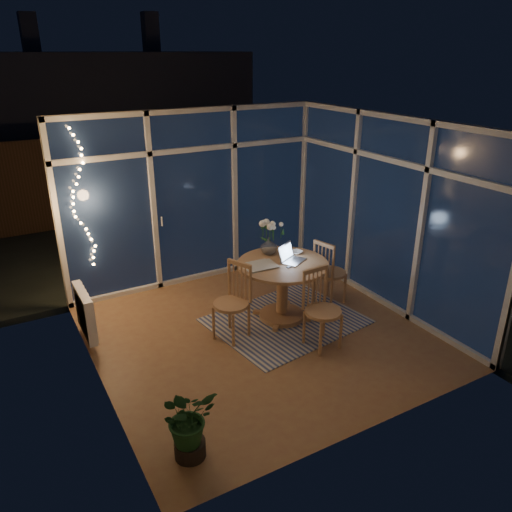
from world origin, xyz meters
name	(u,v)px	position (x,y,z in m)	size (l,w,h in m)	color
floor	(260,334)	(0.00, 0.00, 0.00)	(4.00, 4.00, 0.00)	brown
ceiling	(261,125)	(0.00, 0.00, 2.60)	(4.00, 4.00, 0.00)	silver
wall_back	(194,197)	(0.00, 2.00, 1.30)	(4.00, 0.04, 2.60)	beige
wall_front	(378,309)	(0.00, -2.00, 1.30)	(4.00, 0.04, 2.60)	beige
wall_left	(86,273)	(-2.00, 0.00, 1.30)	(0.04, 4.00, 2.60)	beige
wall_right	(388,213)	(2.00, 0.00, 1.30)	(0.04, 4.00, 2.60)	beige
window_wall_back	(195,198)	(0.00, 1.96, 1.30)	(4.00, 0.10, 2.60)	silver
window_wall_right	(386,213)	(1.96, 0.00, 1.30)	(0.10, 4.00, 2.60)	silver
radiator	(85,313)	(-1.94, 0.90, 0.40)	(0.10, 0.70, 0.58)	white
fairy_lights	(80,200)	(-1.65, 1.88, 1.52)	(0.24, 0.10, 1.85)	#FFB666
garden_patio	(164,222)	(0.50, 5.00, -0.06)	(12.00, 6.00, 0.10)	black
garden_fence	(129,176)	(0.00, 5.50, 0.90)	(11.00, 0.08, 1.80)	#3D2A16
neighbour_roof	(102,99)	(0.30, 8.50, 2.20)	(7.00, 3.00, 2.20)	#33343D
garden_shrubs	(121,232)	(-0.80, 3.40, 0.45)	(0.90, 0.90, 0.90)	black
rug	(286,321)	(0.46, 0.11, 0.01)	(1.88, 1.50, 0.01)	beige
dining_table	(282,291)	(0.46, 0.21, 0.40)	(1.18, 1.18, 0.81)	#B0824F
chair_left	(231,302)	(-0.36, 0.10, 0.49)	(0.46, 0.46, 0.99)	#B0824F
chair_right	(331,271)	(1.28, 0.26, 0.49)	(0.45, 0.45, 0.98)	#B0824F
chair_front	(323,310)	(0.51, -0.61, 0.50)	(0.46, 0.46, 0.99)	#B0824F
laptop	(294,253)	(0.60, 0.18, 0.92)	(0.32, 0.28, 0.24)	silver
flower_vase	(269,247)	(0.45, 0.56, 0.91)	(0.20, 0.20, 0.21)	white
bowl	(296,252)	(0.78, 0.39, 0.82)	(0.15, 0.15, 0.04)	white
newspapers	(259,265)	(0.15, 0.28, 0.81)	(0.39, 0.30, 0.02)	#B9B7B0
phone	(290,267)	(0.46, 0.06, 0.81)	(0.10, 0.05, 0.01)	black
potted_plant	(188,422)	(-1.57, -1.48, 0.38)	(0.54, 0.47, 0.76)	#17401B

